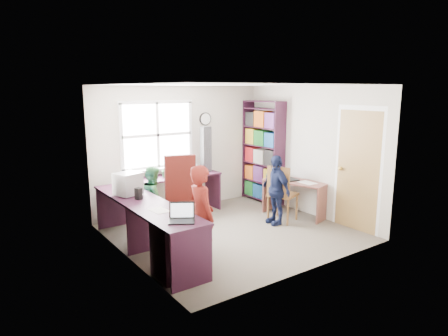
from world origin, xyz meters
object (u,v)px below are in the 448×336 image
cd_tower (206,149)px  person_green (154,199)px  right_desk (295,190)px  laptop_left (182,217)px  swivel_chair (183,205)px  wooden_chair (281,192)px  person_navy (276,190)px  crt_monitor (128,184)px  potted_plant (166,170)px  l_desk (169,226)px  person_red (202,217)px  laptop_right (286,177)px  bookshelf (263,154)px

cd_tower → person_green: 1.66m
right_desk → laptop_left: 3.15m
swivel_chair → laptop_left: (-0.63, -1.10, 0.23)m
wooden_chair → person_navy: (-0.13, -0.00, 0.05)m
person_navy → crt_monitor: bearing=-99.1°
cd_tower → potted_plant: cd_tower is taller
l_desk → wooden_chair: bearing=5.6°
right_desk → person_red: person_red is taller
laptop_right → crt_monitor: bearing=91.2°
bookshelf → potted_plant: size_ratio=7.44×
laptop_left → person_navy: person_navy is taller
wooden_chair → swivel_chair: bearing=151.6°
cd_tower → person_navy: (0.50, -1.48, -0.58)m
crt_monitor → person_green: bearing=5.8°
crt_monitor → laptop_left: 1.53m
laptop_left → person_navy: 2.52m
laptop_left → potted_plant: 2.52m
right_desk → cd_tower: (-1.11, 1.35, 0.71)m
right_desk → person_navy: size_ratio=1.03×
potted_plant → person_red: (-0.60, -2.19, -0.20)m
l_desk → potted_plant: 1.91m
laptop_right → cd_tower: cd_tower is taller
potted_plant → person_navy: person_navy is taller
bookshelf → crt_monitor: (-3.19, -0.59, -0.08)m
wooden_chair → laptop_left: 2.64m
cd_tower → potted_plant: size_ratio=3.12×
swivel_chair → potted_plant: (0.33, 1.22, 0.32)m
laptop_left → laptop_right: bearing=54.5°
right_desk → person_navy: bearing=175.4°
wooden_chair → cd_tower: 1.72m
right_desk → person_navy: 0.65m
l_desk → crt_monitor: bearing=104.9°
bookshelf → crt_monitor: size_ratio=4.88×
potted_plant → person_green: bearing=-132.2°
right_desk → person_red: (-2.60, -0.87, 0.21)m
laptop_left → person_green: bearing=108.2°
bookshelf → right_desk: bearing=-97.3°
right_desk → bookshelf: (0.14, 1.11, 0.52)m
l_desk → swivel_chair: size_ratio=2.23×
crt_monitor → laptop_left: size_ratio=1.06×
bookshelf → person_green: size_ratio=1.91×
crt_monitor → person_navy: (2.43, -0.65, -0.31)m
crt_monitor → person_navy: 2.53m
laptop_right → cd_tower: (-1.02, 1.19, 0.47)m
potted_plant → person_green: 0.84m
crt_monitor → person_navy: size_ratio=0.35×
laptop_right → potted_plant: size_ratio=1.41×
bookshelf → cd_tower: bearing=169.4°
swivel_chair → cd_tower: (1.23, 1.25, 0.62)m
right_desk → wooden_chair: bearing=178.2°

